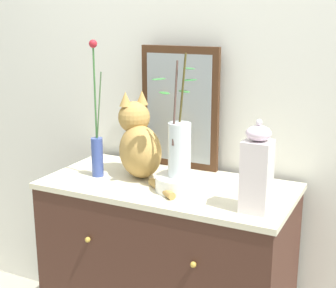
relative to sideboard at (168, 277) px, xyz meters
name	(u,v)px	position (x,y,z in m)	size (l,w,h in m)	color
wall_back	(199,89)	(0.00, 0.35, 0.84)	(4.40, 0.08, 2.60)	silver
sideboard	(168,277)	(0.00, 0.00, 0.00)	(1.11, 0.56, 0.93)	#40251C
mirror_leaning	(180,108)	(-0.06, 0.25, 0.75)	(0.39, 0.03, 0.58)	#422615
cat_sitting	(139,143)	(-0.16, 0.04, 0.62)	(0.42, 0.37, 0.39)	#AD8444
vase_slim_green	(97,145)	(-0.34, -0.05, 0.61)	(0.07, 0.05, 0.62)	#364A94
bowl_porcelain	(179,183)	(0.08, -0.05, 0.49)	(0.20, 0.20, 0.06)	white
vase_glass_clear	(179,146)	(0.08, -0.05, 0.65)	(0.16, 0.18, 0.51)	silver
jar_lidded_porcelain	(257,170)	(0.43, -0.13, 0.62)	(0.11, 0.11, 0.36)	silver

